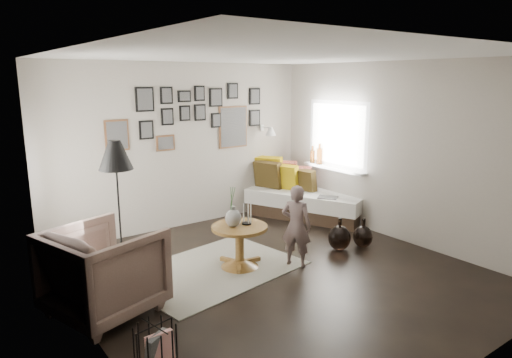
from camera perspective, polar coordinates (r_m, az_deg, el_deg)
ground at (r=5.73m, az=2.61°, el=-11.76°), size 4.80×4.80×0.00m
wall_back at (r=7.33m, az=-9.16°, el=4.06°), size 4.50×0.00×4.50m
wall_front at (r=3.83m, az=25.98°, el=-4.70°), size 4.50×0.00×4.50m
wall_left at (r=4.32m, az=-21.18°, el=-2.43°), size 0.00×4.80×4.80m
wall_right at (r=6.95m, az=17.36°, el=3.20°), size 0.00×4.80×4.80m
ceiling at (r=5.23m, az=2.89°, el=15.20°), size 4.80×4.80×0.00m
door_left at (r=5.52m, az=-24.15°, el=-2.26°), size 0.00×2.14×2.14m
window_right at (r=7.81m, az=8.97°, el=1.84°), size 0.15×1.32×1.30m
gallery_wall at (r=7.40m, az=-7.22°, el=7.65°), size 2.74×0.03×1.08m
wall_sconce at (r=7.91m, az=1.78°, el=6.01°), size 0.18×0.36×0.16m
rug at (r=5.86m, az=-5.40°, el=-11.18°), size 2.29×1.76×0.01m
pedestal_table at (r=5.82m, az=-2.06°, el=-8.64°), size 0.70×0.70×0.55m
vase at (r=5.64m, az=-2.88°, el=-4.47°), size 0.20×0.20×0.50m
candles at (r=5.74m, az=-1.18°, el=-4.46°), size 0.12×0.12×0.26m
daybed at (r=8.00m, az=5.91°, el=-2.30°), size 1.62×2.20×1.00m
magazine_on_daybed at (r=7.48m, az=8.97°, el=-2.28°), size 0.36×0.38×0.02m
armchair at (r=4.92m, az=-18.47°, el=-10.86°), size 1.24×1.22×0.91m
armchair_cushion at (r=4.96m, az=-18.34°, el=-10.33°), size 0.51×0.52×0.19m
floor_lamp at (r=5.41m, az=-17.13°, el=2.22°), size 0.39×0.39×1.67m
magazine_basket at (r=4.01m, az=-12.40°, el=-20.14°), size 0.40×0.40×0.42m
demijohn_large at (r=6.50m, az=10.38°, el=-7.24°), size 0.31×0.31×0.47m
demijohn_small at (r=6.68m, az=13.21°, el=-7.01°), size 0.28×0.28×0.43m
child at (r=5.80m, az=5.06°, el=-5.87°), size 0.42×0.46×1.06m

